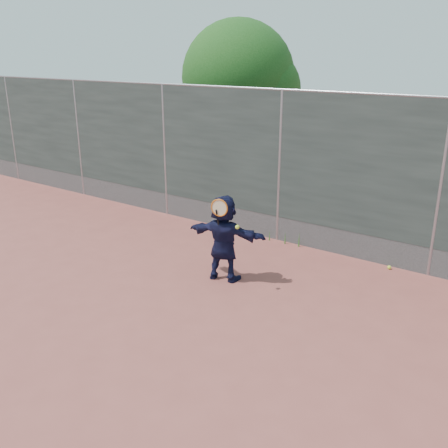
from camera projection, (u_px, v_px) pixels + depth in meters
The scene contains 7 objects.
ground at pixel (164, 306), 7.60m from camera, with size 80.00×80.00×0.00m, color #9E4C42.
player at pixel (224, 238), 8.29m from camera, with size 1.37×0.44×1.48m, color #131534.
ball_ground at pixel (389, 267), 8.89m from camera, with size 0.07×0.07×0.07m, color #D1ED34.
fence at pixel (280, 164), 9.79m from camera, with size 20.00×0.06×3.03m.
swing_action at pixel (221, 211), 7.91m from camera, with size 0.56×0.17×0.51m.
tree_left at pixel (244, 81), 13.25m from camera, with size 3.15×3.00×4.53m.
weed_clump at pixel (287, 238), 10.01m from camera, with size 0.68×0.07×0.30m.
Camera 1 is at (4.65, -5.00, 3.68)m, focal length 40.00 mm.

